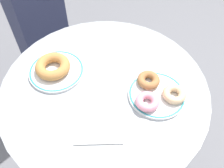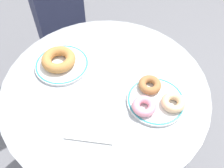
{
  "view_description": "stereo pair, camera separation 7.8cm",
  "coord_description": "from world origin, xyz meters",
  "px_view_note": "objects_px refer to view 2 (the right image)",
  "views": [
    {
      "loc": [
        0.07,
        -0.49,
        1.36
      ],
      "look_at": [
        0.03,
        -0.01,
        0.74
      ],
      "focal_mm": 39.61,
      "sensor_mm": 36.0,
      "label": 1
    },
    {
      "loc": [
        0.14,
        -0.47,
        1.36
      ],
      "look_at": [
        0.03,
        -0.01,
        0.74
      ],
      "focal_mm": 39.61,
      "sensor_mm": 36.0,
      "label": 2
    }
  ],
  "objects_px": {
    "plate_left": "(62,64)",
    "donut_glazed": "(173,102)",
    "donut_pink_frosted": "(144,106)",
    "plate_right": "(156,101)",
    "donut_old_fashioned": "(59,59)",
    "paper_napkin": "(91,125)",
    "cafe_table": "(106,123)",
    "donut_cinnamon": "(150,85)"
  },
  "relations": [
    {
      "from": "plate_right",
      "to": "cafe_table",
      "type": "bearing_deg",
      "value": 173.16
    },
    {
      "from": "plate_right",
      "to": "donut_old_fashioned",
      "type": "relative_size",
      "value": 1.55
    },
    {
      "from": "plate_left",
      "to": "paper_napkin",
      "type": "xyz_separation_m",
      "value": [
        0.17,
        -0.2,
        -0.0
      ]
    },
    {
      "from": "plate_left",
      "to": "donut_cinnamon",
      "type": "height_order",
      "value": "donut_cinnamon"
    },
    {
      "from": "donut_old_fashioned",
      "to": "donut_glazed",
      "type": "height_order",
      "value": "donut_old_fashioned"
    },
    {
      "from": "plate_right",
      "to": "paper_napkin",
      "type": "distance_m",
      "value": 0.21
    },
    {
      "from": "donut_cinnamon",
      "to": "paper_napkin",
      "type": "height_order",
      "value": "donut_cinnamon"
    },
    {
      "from": "plate_left",
      "to": "donut_glazed",
      "type": "xyz_separation_m",
      "value": [
        0.39,
        -0.08,
        0.02
      ]
    },
    {
      "from": "paper_napkin",
      "to": "cafe_table",
      "type": "bearing_deg",
      "value": 89.5
    },
    {
      "from": "cafe_table",
      "to": "plate_right",
      "type": "relative_size",
      "value": 3.92
    },
    {
      "from": "plate_left",
      "to": "donut_pink_frosted",
      "type": "relative_size",
      "value": 2.56
    },
    {
      "from": "donut_glazed",
      "to": "paper_napkin",
      "type": "relative_size",
      "value": 0.53
    },
    {
      "from": "cafe_table",
      "to": "donut_cinnamon",
      "type": "distance_m",
      "value": 0.31
    },
    {
      "from": "plate_left",
      "to": "plate_right",
      "type": "xyz_separation_m",
      "value": [
        0.34,
        -0.07,
        -0.0
      ]
    },
    {
      "from": "donut_cinnamon",
      "to": "paper_napkin",
      "type": "relative_size",
      "value": 0.53
    },
    {
      "from": "plate_right",
      "to": "donut_cinnamon",
      "type": "height_order",
      "value": "donut_cinnamon"
    },
    {
      "from": "cafe_table",
      "to": "plate_right",
      "type": "distance_m",
      "value": 0.31
    },
    {
      "from": "cafe_table",
      "to": "paper_napkin",
      "type": "height_order",
      "value": "paper_napkin"
    },
    {
      "from": "paper_napkin",
      "to": "donut_old_fashioned",
      "type": "bearing_deg",
      "value": 131.71
    },
    {
      "from": "cafe_table",
      "to": "plate_right",
      "type": "height_order",
      "value": "plate_right"
    },
    {
      "from": "donut_old_fashioned",
      "to": "donut_cinnamon",
      "type": "height_order",
      "value": "donut_old_fashioned"
    },
    {
      "from": "plate_left",
      "to": "plate_right",
      "type": "bearing_deg",
      "value": -11.8
    },
    {
      "from": "plate_right",
      "to": "donut_glazed",
      "type": "relative_size",
      "value": 2.48
    },
    {
      "from": "donut_glazed",
      "to": "donut_cinnamon",
      "type": "xyz_separation_m",
      "value": [
        -0.08,
        0.05,
        0.0
      ]
    },
    {
      "from": "donut_old_fashioned",
      "to": "paper_napkin",
      "type": "height_order",
      "value": "donut_old_fashioned"
    },
    {
      "from": "donut_pink_frosted",
      "to": "paper_napkin",
      "type": "height_order",
      "value": "donut_pink_frosted"
    },
    {
      "from": "cafe_table",
      "to": "donut_pink_frosted",
      "type": "distance_m",
      "value": 0.31
    },
    {
      "from": "plate_left",
      "to": "plate_right",
      "type": "distance_m",
      "value": 0.35
    },
    {
      "from": "plate_left",
      "to": "paper_napkin",
      "type": "relative_size",
      "value": 1.35
    },
    {
      "from": "cafe_table",
      "to": "plate_left",
      "type": "bearing_deg",
      "value": 163.41
    },
    {
      "from": "plate_right",
      "to": "donut_pink_frosted",
      "type": "xyz_separation_m",
      "value": [
        -0.03,
        -0.04,
        0.02
      ]
    },
    {
      "from": "plate_left",
      "to": "donut_glazed",
      "type": "bearing_deg",
      "value": -11.11
    },
    {
      "from": "plate_left",
      "to": "donut_glazed",
      "type": "relative_size",
      "value": 2.56
    },
    {
      "from": "donut_cinnamon",
      "to": "donut_pink_frosted",
      "type": "distance_m",
      "value": 0.08
    },
    {
      "from": "cafe_table",
      "to": "plate_right",
      "type": "xyz_separation_m",
      "value": [
        0.17,
        -0.02,
        0.26
      ]
    },
    {
      "from": "donut_pink_frosted",
      "to": "paper_napkin",
      "type": "bearing_deg",
      "value": -147.82
    },
    {
      "from": "plate_right",
      "to": "paper_napkin",
      "type": "xyz_separation_m",
      "value": [
        -0.17,
        -0.13,
        -0.0
      ]
    },
    {
      "from": "cafe_table",
      "to": "donut_old_fashioned",
      "type": "distance_m",
      "value": 0.33
    },
    {
      "from": "donut_old_fashioned",
      "to": "paper_napkin",
      "type": "relative_size",
      "value": 0.85
    },
    {
      "from": "donut_glazed",
      "to": "plate_left",
      "type": "bearing_deg",
      "value": 168.89
    },
    {
      "from": "plate_right",
      "to": "paper_napkin",
      "type": "height_order",
      "value": "plate_right"
    },
    {
      "from": "plate_left",
      "to": "plate_right",
      "type": "height_order",
      "value": "same"
    }
  ]
}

